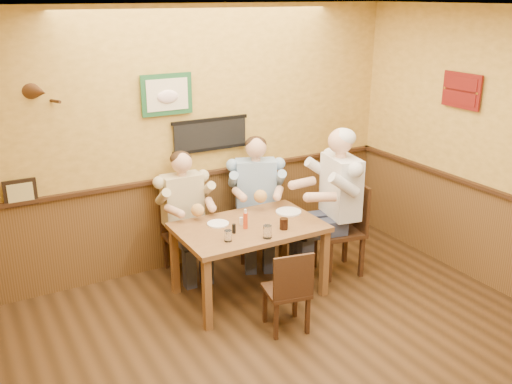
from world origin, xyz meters
TOP-DOWN VIEW (x-y plane):
  - room at (0.13, 0.17)m, footprint 5.02×5.03m
  - dining_table at (0.22, 1.50)m, footprint 1.40×0.90m
  - chair_back_left at (-0.15, 2.28)m, footprint 0.40×0.40m
  - chair_back_right at (0.69, 2.21)m, footprint 0.54×0.54m
  - chair_right_end at (1.29, 1.46)m, footprint 0.54×0.54m
  - chair_near_side at (0.21, 0.79)m, footprint 0.43×0.43m
  - diner_tan_shirt at (-0.15, 2.28)m, footprint 0.57×0.57m
  - diner_blue_polo at (0.69, 2.21)m, footprint 0.78×0.78m
  - diner_white_elder at (1.29, 1.46)m, footprint 0.77×0.77m
  - water_glass_left at (-0.13, 1.26)m, footprint 0.09×0.09m
  - water_glass_mid at (0.22, 1.15)m, footprint 0.09×0.09m
  - cola_tumbler at (0.47, 1.25)m, footprint 0.09×0.09m
  - hot_sauce_bottle at (0.15, 1.45)m, footprint 0.06×0.06m
  - salt_shaker at (0.16, 1.54)m, footprint 0.04×0.04m
  - pepper_shaker at (0.01, 1.40)m, footprint 0.04×0.04m
  - plate_far_left at (-0.03, 1.67)m, footprint 0.23×0.23m
  - plate_far_right at (0.74, 1.60)m, footprint 0.29×0.29m

SIDE VIEW (x-z plane):
  - chair_near_side at x=0.21m, z-range 0.00..0.80m
  - chair_back_left at x=-0.15m, z-range 0.00..0.86m
  - chair_back_right at x=0.69m, z-range 0.00..0.90m
  - chair_right_end at x=1.29m, z-range 0.00..1.01m
  - diner_tan_shirt at x=-0.15m, z-range 0.00..1.22m
  - diner_blue_polo at x=0.69m, z-range 0.00..1.29m
  - dining_table at x=0.22m, z-range 0.28..1.03m
  - diner_white_elder at x=1.29m, z-range 0.00..1.44m
  - plate_far_left at x=-0.03m, z-range 0.75..0.76m
  - plate_far_right at x=0.74m, z-range 0.75..0.77m
  - salt_shaker at x=0.16m, z-range 0.75..0.83m
  - pepper_shaker at x=0.01m, z-range 0.75..0.84m
  - water_glass_left at x=-0.13m, z-range 0.75..0.85m
  - cola_tumbler at x=0.47m, z-range 0.75..0.86m
  - water_glass_mid at x=0.22m, z-range 0.75..0.87m
  - hot_sauce_bottle at x=0.15m, z-range 0.75..0.93m
  - room at x=0.13m, z-range 0.28..3.09m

